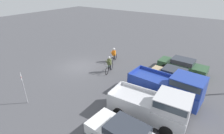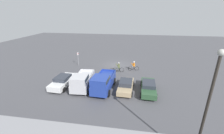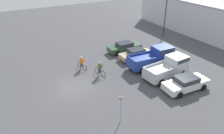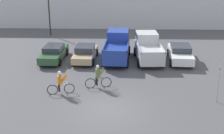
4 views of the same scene
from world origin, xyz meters
name	(u,v)px [view 1 (image 1 of 4)]	position (x,y,z in m)	size (l,w,h in m)	color
ground_plane	(80,67)	(0.00, 0.00, 0.00)	(80.00, 80.00, 0.00)	#4C4C51
sedan_0	(182,65)	(-5.24, 9.38, 0.70)	(2.01, 4.75, 1.36)	#2D5133
sedan_1	(174,76)	(-2.44, 9.38, 0.69)	(2.06, 4.42, 1.38)	tan
pickup_truck_0	(171,86)	(0.38, 9.96, 1.23)	(2.49, 5.56, 2.39)	#233D9E
pickup_truck_1	(155,106)	(3.13, 9.86, 1.15)	(2.50, 5.19, 2.25)	silver
cyclist_0	(109,64)	(-0.84, 3.39, 0.83)	(1.86, 0.55, 1.72)	black
cyclist_1	(114,55)	(-3.30, 2.24, 0.85)	(1.83, 0.55, 1.67)	black
fire_lane_sign	(23,85)	(6.90, 1.35, 1.55)	(0.17, 0.27, 2.59)	#9E9EA3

